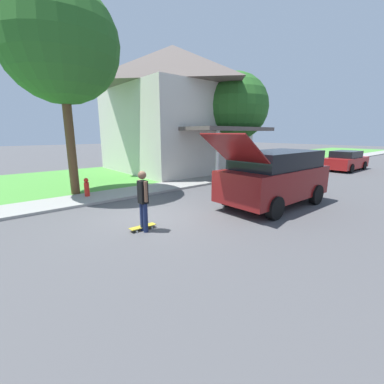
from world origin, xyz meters
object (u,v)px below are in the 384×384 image
suv_parked (275,176)px  skateboard (143,227)px  fire_hydrant (87,187)px  lawn_tree_near (60,44)px  lawn_tree_far (235,107)px  skateboarder (143,199)px  car_down_street (346,161)px

suv_parked → skateboard: size_ratio=6.75×
fire_hydrant → suv_parked: bearing=42.1°
skateboard → lawn_tree_near: bearing=-177.9°
lawn_tree_far → fire_hydrant: lawn_tree_far is taller
skateboarder → skateboard: 0.86m
lawn_tree_far → skateboard: 11.94m
car_down_street → skateboard: bearing=-86.6°
lawn_tree_near → lawn_tree_far: lawn_tree_near is taller
suv_parked → car_down_street: suv_parked is taller
lawn_tree_near → skateboarder: lawn_tree_near is taller
lawn_tree_near → skateboard: size_ratio=10.67×
lawn_tree_near → lawn_tree_far: bearing=89.0°
lawn_tree_far → skateboard: (5.30, -9.85, -4.18)m
lawn_tree_near → car_down_street: lawn_tree_near is taller
lawn_tree_near → car_down_street: size_ratio=1.93×
skateboard → fire_hydrant: (-4.60, 0.01, 0.38)m
lawn_tree_far → skateboard: bearing=-61.7°
skateboard → fire_hydrant: bearing=179.9°
lawn_tree_far → car_down_street: size_ratio=1.49×
lawn_tree_far → skateboard: size_ratio=8.27×
fire_hydrant → skateboard: bearing=-0.1°
lawn_tree_near → suv_parked: lawn_tree_near is taller
suv_parked → skateboarder: bearing=-98.9°
lawn_tree_near → skateboarder: (5.61, 0.17, -5.04)m
lawn_tree_far → skateboarder: (5.44, -9.87, -3.33)m
lawn_tree_near → skateboard: 8.04m
car_down_street → skateboard: (1.03, -17.38, -0.59)m
lawn_tree_far → skateboarder: size_ratio=3.76×
suv_parked → skateboard: 5.19m
skateboarder → skateboard: bearing=168.9°
lawn_tree_far → suv_parked: lawn_tree_far is taller
lawn_tree_near → skateboarder: bearing=1.7°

